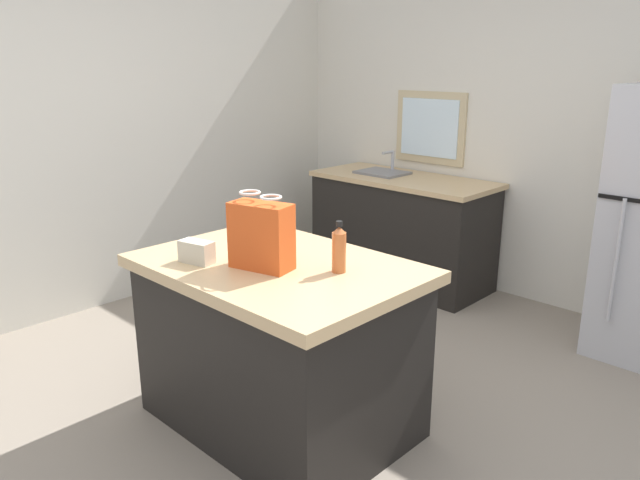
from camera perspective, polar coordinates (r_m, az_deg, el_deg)
ground at (r=3.31m, az=-0.18°, el=-17.21°), size 5.99×5.99×0.00m
back_wall at (r=4.89m, az=20.77°, el=9.94°), size 4.83×0.13×2.73m
left_wall at (r=4.78m, az=-21.82°, el=9.72°), size 0.10×4.99×2.73m
kitchen_island at (r=3.14m, az=-3.86°, el=-9.74°), size 1.36×0.96×0.89m
sink_counter at (r=5.21m, az=7.62°, el=1.11°), size 1.54×0.68×1.09m
shopping_bag at (r=2.85m, az=-5.53°, el=0.44°), size 0.32×0.21×0.36m
small_box at (r=3.01m, az=-11.50°, el=-1.10°), size 0.19×0.12×0.11m
bottle at (r=2.80m, az=1.80°, el=-0.87°), size 0.07×0.07×0.24m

